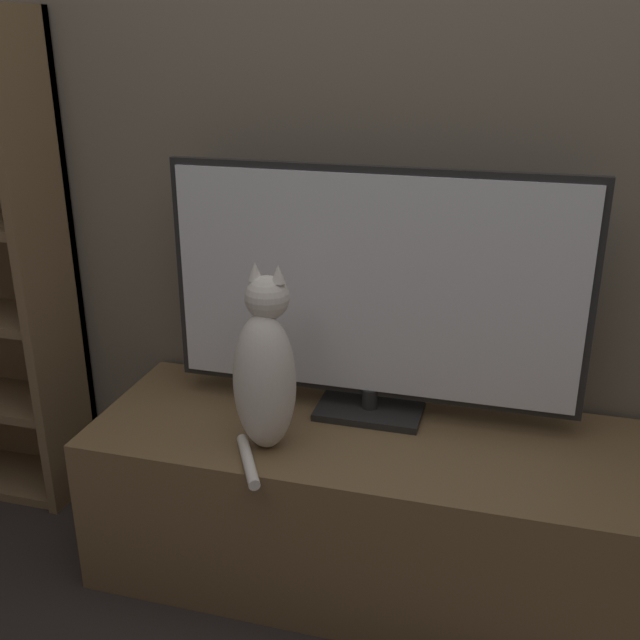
# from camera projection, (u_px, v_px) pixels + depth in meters

# --- Properties ---
(wall_back) EXTENTS (4.80, 0.05, 2.60)m
(wall_back) POSITION_uv_depth(u_px,v_px,m) (421.00, 89.00, 1.93)
(wall_back) COLOR #756B5B
(wall_back) RESTS_ON ground_plane
(tv_stand) EXTENTS (1.58, 0.54, 0.45)m
(tv_stand) POSITION_uv_depth(u_px,v_px,m) (385.00, 508.00, 2.04)
(tv_stand) COLOR brown
(tv_stand) RESTS_ON ground_plane
(tv) EXTENTS (1.10, 0.17, 0.68)m
(tv) POSITION_uv_depth(u_px,v_px,m) (373.00, 292.00, 1.95)
(tv) COLOR black
(tv) RESTS_ON tv_stand
(cat) EXTENTS (0.17, 0.29, 0.48)m
(cat) POSITION_uv_depth(u_px,v_px,m) (265.00, 372.00, 1.84)
(cat) COLOR silver
(cat) RESTS_ON tv_stand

